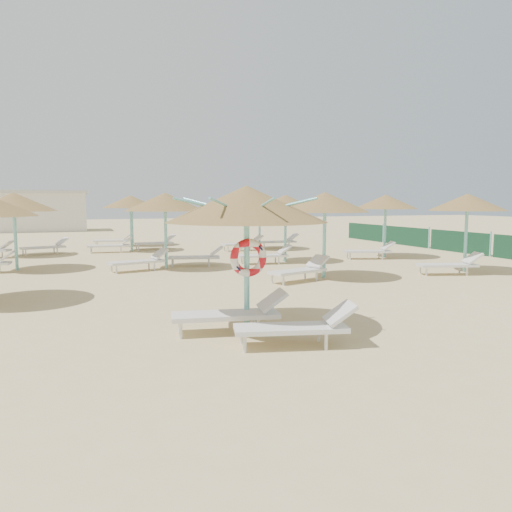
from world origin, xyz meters
name	(u,v)px	position (x,y,z in m)	size (l,w,h in m)	color
ground	(253,330)	(0.00, 0.00, 0.00)	(120.00, 120.00, 0.00)	tan
main_palapa	(247,205)	(-0.08, 0.14, 2.36)	(3.03, 3.03, 2.72)	#74CAC7
lounger_main_a	(233,313)	(-0.42, -0.05, 0.37)	(2.20, 0.98, 0.77)	silver
lounger_main_b	(299,326)	(0.34, -1.29, 0.35)	(2.11, 1.07, 0.74)	silver
palapa_field	(188,204)	(1.22, 10.82, 2.32)	(18.52, 17.30, 2.72)	#74CAC7
service_hut	(33,211)	(-6.00, 35.00, 1.64)	(8.40, 4.40, 3.25)	silver
windbreak_fence	(459,242)	(14.00, 9.96, 0.50)	(0.08, 19.84, 1.10)	#174632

